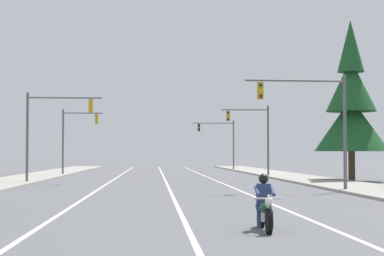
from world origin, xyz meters
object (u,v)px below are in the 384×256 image
Objects in this scene: traffic_signal_near_left at (49,123)px; traffic_signal_mid_left at (74,132)px; conifer_tree_right_verge_far at (351,107)px; traffic_signal_near_right at (316,113)px; traffic_signal_mid_right at (255,130)px; traffic_signal_far_right at (222,137)px; motorcycle_with_rider at (265,208)px.

traffic_signal_mid_left is at bearing 91.02° from traffic_signal_near_left.
conifer_tree_right_verge_far reaches higher than traffic_signal_mid_left.
traffic_signal_near_left is (-15.68, 11.29, -0.02)m from traffic_signal_near_right.
traffic_signal_near_left is at bearing -144.76° from traffic_signal_mid_right.
traffic_signal_mid_left is at bearing -129.78° from traffic_signal_far_right.
traffic_signal_mid_right is 24.62m from traffic_signal_far_right.
traffic_signal_far_right is at bearing 50.22° from traffic_signal_mid_left.
traffic_signal_near_left is at bearing -175.45° from conifer_tree_right_verge_far.
motorcycle_with_rider is at bearing -108.28° from traffic_signal_near_right.
traffic_signal_near_right and traffic_signal_near_left have the same top height.
traffic_signal_near_left is 16.77m from traffic_signal_mid_left.
traffic_signal_mid_right is at bearing -89.26° from traffic_signal_far_right.
traffic_signal_far_right reaches higher than motorcycle_with_rider.
traffic_signal_mid_right is at bearing -18.73° from traffic_signal_mid_left.
traffic_signal_mid_left is 1.00× the size of traffic_signal_far_right.
traffic_signal_near_right is 1.00× the size of traffic_signal_near_left.
traffic_signal_mid_left is 24.88m from traffic_signal_far_right.
traffic_signal_mid_left is 26.58m from conifer_tree_right_verge_far.
traffic_signal_near_right is at bearing -35.76° from traffic_signal_near_left.
conifer_tree_right_verge_far is at bearing -80.13° from traffic_signal_far_right.
traffic_signal_near_right and traffic_signal_far_right have the same top height.
traffic_signal_near_right is 22.55m from traffic_signal_mid_right.
conifer_tree_right_verge_far is at bearing 65.65° from traffic_signal_near_right.
traffic_signal_near_right is at bearing -90.66° from traffic_signal_mid_right.
motorcycle_with_rider is at bearing -77.18° from traffic_signal_mid_left.
traffic_signal_near_left is at bearing -88.98° from traffic_signal_mid_left.
traffic_signal_near_left is 1.00× the size of traffic_signal_far_right.
traffic_signal_near_left is (-10.00, 28.48, 3.53)m from motorcycle_with_rider.
traffic_signal_near_right is at bearing -89.93° from traffic_signal_far_right.
conifer_tree_right_verge_far reaches higher than traffic_signal_mid_right.
traffic_signal_mid_left and traffic_signal_far_right have the same top height.
traffic_signal_mid_right is at bearing 35.24° from traffic_signal_near_left.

